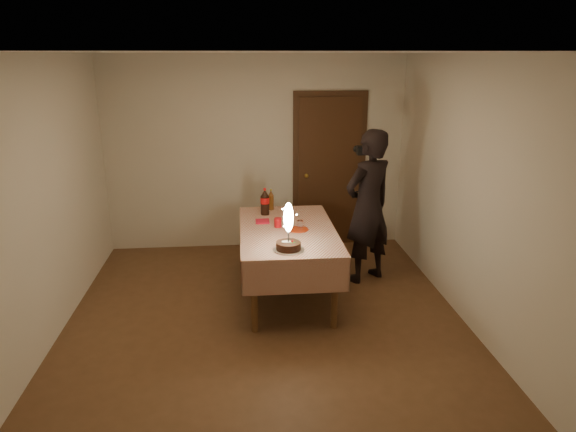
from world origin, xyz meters
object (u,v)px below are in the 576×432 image
(birthday_cake, at_px, (288,236))
(red_plate, at_px, (298,229))
(dining_table, at_px, (288,238))
(photographer, at_px, (368,207))
(clear_cup, at_px, (300,225))
(amber_bottle_left, at_px, (271,200))
(cola_bottle, at_px, (265,202))
(red_cup, at_px, (278,223))

(birthday_cake, height_order, red_plate, birthday_cake)
(dining_table, distance_m, photographer, 1.06)
(clear_cup, relative_size, amber_bottle_left, 0.35)
(birthday_cake, xyz_separation_m, cola_bottle, (-0.17, 1.16, 0.02))
(cola_bottle, bearing_deg, clear_cup, -57.42)
(red_cup, distance_m, cola_bottle, 0.50)
(cola_bottle, distance_m, photographer, 1.20)
(red_plate, xyz_separation_m, photographer, (0.86, 0.40, 0.11))
(red_plate, xyz_separation_m, cola_bottle, (-0.33, 0.58, 0.15))
(photographer, bearing_deg, dining_table, -159.38)
(dining_table, bearing_deg, red_plate, -19.84)
(dining_table, relative_size, red_plate, 7.82)
(cola_bottle, bearing_deg, red_cup, -76.23)
(red_cup, distance_m, photographer, 1.11)
(birthday_cake, xyz_separation_m, red_plate, (0.16, 0.57, -0.13))
(cola_bottle, height_order, amber_bottle_left, cola_bottle)
(birthday_cake, height_order, clear_cup, birthday_cake)
(dining_table, height_order, red_cup, red_cup)
(birthday_cake, xyz_separation_m, amber_bottle_left, (-0.08, 1.34, -0.02))
(birthday_cake, height_order, amber_bottle_left, birthday_cake)
(red_cup, xyz_separation_m, photographer, (1.07, 0.29, 0.06))
(amber_bottle_left, bearing_deg, red_plate, -72.53)
(amber_bottle_left, height_order, photographer, photographer)
(red_cup, bearing_deg, cola_bottle, 103.77)
(birthday_cake, xyz_separation_m, photographer, (1.02, 0.98, -0.02))
(dining_table, height_order, birthday_cake, birthday_cake)
(clear_cup, height_order, photographer, photographer)
(red_cup, distance_m, amber_bottle_left, 0.66)
(cola_bottle, relative_size, photographer, 0.18)
(birthday_cake, distance_m, red_cup, 0.69)
(dining_table, height_order, amber_bottle_left, amber_bottle_left)
(dining_table, bearing_deg, amber_bottle_left, 100.17)
(birthday_cake, relative_size, amber_bottle_left, 1.85)
(dining_table, xyz_separation_m, clear_cup, (0.14, -0.00, 0.15))
(photographer, bearing_deg, amber_bottle_left, 161.57)
(cola_bottle, relative_size, amber_bottle_left, 1.25)
(dining_table, relative_size, photographer, 0.96)
(red_plate, distance_m, red_cup, 0.24)
(birthday_cake, bearing_deg, red_plate, 74.40)
(red_cup, relative_size, amber_bottle_left, 0.39)
(amber_bottle_left, bearing_deg, clear_cup, -70.03)
(dining_table, height_order, red_plate, red_plate)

